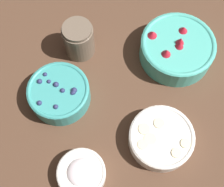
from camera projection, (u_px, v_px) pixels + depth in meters
name	position (u px, v px, depth m)	size (l,w,h in m)	color
ground_plane	(144.00, 82.00, 0.90)	(4.00, 4.00, 0.00)	#4C3323
bowl_strawberries	(177.00, 48.00, 0.90)	(0.21, 0.21, 0.09)	#47AD9E
bowl_blueberries	(59.00, 93.00, 0.85)	(0.17, 0.17, 0.07)	teal
bowl_bananas	(161.00, 138.00, 0.81)	(0.17, 0.17, 0.05)	silver
bowl_cream	(82.00, 173.00, 0.77)	(0.12, 0.12, 0.05)	silver
jar_chocolate	(79.00, 40.00, 0.90)	(0.09, 0.09, 0.11)	brown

